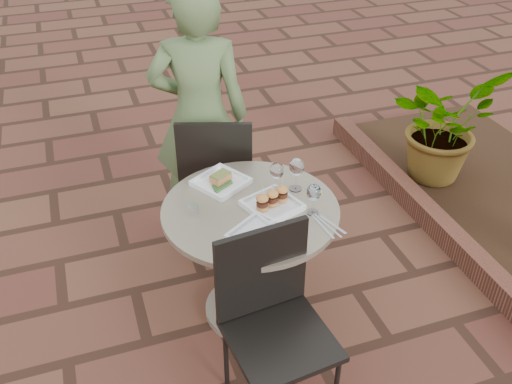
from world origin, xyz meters
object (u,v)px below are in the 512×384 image
object	(u,v)px
cafe_table	(251,245)
plate_sliders	(272,202)
chair_far	(216,171)
plate_salmon	(221,181)
plate_tuna	(261,235)
diner	(200,117)
chair_near	(271,310)

from	to	relation	value
cafe_table	plate_sliders	bearing A→B (deg)	-17.09
chair_far	plate_sliders	bearing A→B (deg)	116.62
plate_salmon	plate_sliders	bearing A→B (deg)	-56.88
cafe_table	plate_tuna	world-z (taller)	plate_tuna
cafe_table	plate_salmon	size ratio (longest dim) A/B	2.70
chair_far	plate_tuna	world-z (taller)	chair_far
plate_salmon	diner	bearing A→B (deg)	85.88
plate_sliders	plate_tuna	bearing A→B (deg)	-122.48
chair_far	plate_tuna	distance (m)	0.93
plate_sliders	chair_far	bearing A→B (deg)	98.25
chair_near	plate_tuna	bearing A→B (deg)	74.03
diner	plate_salmon	xyz separation A→B (m)	(-0.04, -0.61, -0.08)
plate_salmon	chair_near	bearing A→B (deg)	-89.81
cafe_table	chair_near	size ratio (longest dim) A/B	0.97
chair_near	diner	xyz separation A→B (m)	(0.04, 1.39, 0.28)
cafe_table	plate_salmon	world-z (taller)	plate_salmon
cafe_table	chair_far	size ratio (longest dim) A/B	0.97
chair_far	cafe_table	bearing A→B (deg)	108.12
plate_salmon	plate_sliders	xyz separation A→B (m)	(0.19, -0.28, 0.02)
plate_salmon	plate_tuna	xyz separation A→B (m)	(0.05, -0.49, -0.00)
diner	plate_sliders	world-z (taller)	diner
chair_near	plate_tuna	distance (m)	0.35
plate_salmon	plate_tuna	size ratio (longest dim) A/B	0.97
cafe_table	chair_near	distance (m)	0.54
diner	plate_tuna	world-z (taller)	diner
plate_salmon	plate_sliders	size ratio (longest dim) A/B	1.07
chair_far	diner	size ratio (longest dim) A/B	0.56
diner	plate_tuna	bearing A→B (deg)	107.33
chair_far	diner	distance (m)	0.34
cafe_table	plate_tuna	xyz separation A→B (m)	(-0.03, -0.24, 0.26)
cafe_table	chair_near	bearing A→B (deg)	-98.45
diner	plate_salmon	size ratio (longest dim) A/B	4.97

